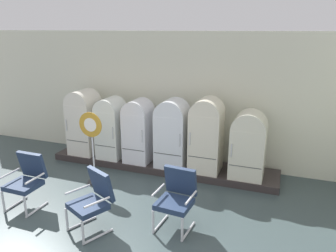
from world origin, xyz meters
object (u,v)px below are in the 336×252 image
at_px(armchair_center, 93,198).
at_px(refrigerator_5, 248,143).
at_px(refrigerator_0, 84,120).
at_px(armchair_left, 27,178).
at_px(armchair_right, 177,196).
at_px(sign_stand, 92,147).
at_px(refrigerator_3, 172,131).
at_px(refrigerator_1, 111,126).
at_px(refrigerator_4, 206,133).
at_px(refrigerator_2, 138,129).

bearing_deg(armchair_center, refrigerator_5, 50.25).
relative_size(refrigerator_0, armchair_center, 1.58).
bearing_deg(armchair_left, refrigerator_5, 32.50).
bearing_deg(refrigerator_5, armchair_right, -113.74).
xyz_separation_m(refrigerator_5, sign_stand, (-3.04, -1.12, -0.07)).
height_order(refrigerator_0, refrigerator_3, refrigerator_0).
bearing_deg(refrigerator_0, sign_stand, -50.14).
xyz_separation_m(refrigerator_1, refrigerator_3, (1.56, -0.01, 0.04)).
height_order(refrigerator_3, refrigerator_4, refrigerator_4).
xyz_separation_m(refrigerator_1, refrigerator_4, (2.33, 0.01, 0.08)).
bearing_deg(refrigerator_0, refrigerator_3, -0.93).
bearing_deg(refrigerator_5, refrigerator_0, 179.57).
bearing_deg(refrigerator_3, armchair_center, -100.13).
relative_size(refrigerator_5, armchair_right, 1.40).
distance_m(refrigerator_5, armchair_right, 2.23).
bearing_deg(refrigerator_2, refrigerator_5, 0.18).
bearing_deg(armchair_center, armchair_right, 23.62).
distance_m(armchair_center, sign_stand, 1.72).
relative_size(refrigerator_1, sign_stand, 0.94).
bearing_deg(armchair_center, sign_stand, 122.39).
bearing_deg(refrigerator_0, refrigerator_1, -2.16).
relative_size(refrigerator_2, refrigerator_3, 0.96).
xyz_separation_m(refrigerator_2, armchair_left, (-1.17, -2.33, -0.38)).
distance_m(refrigerator_1, sign_stand, 1.14).
relative_size(refrigerator_0, sign_stand, 1.02).
distance_m(refrigerator_1, armchair_left, 2.41).
bearing_deg(refrigerator_5, refrigerator_3, -179.74).
xyz_separation_m(refrigerator_4, armchair_center, (-1.23, -2.57, -0.46)).
height_order(armchair_center, sign_stand, sign_stand).
relative_size(refrigerator_0, refrigerator_2, 1.08).
xyz_separation_m(refrigerator_4, sign_stand, (-2.14, -1.13, -0.19)).
xyz_separation_m(refrigerator_3, sign_stand, (-1.37, -1.11, -0.15)).
bearing_deg(armchair_right, armchair_center, -156.38).
height_order(refrigerator_5, armchair_right, refrigerator_5).
bearing_deg(refrigerator_3, refrigerator_2, -179.97).
bearing_deg(sign_stand, refrigerator_1, 99.72).
xyz_separation_m(armchair_right, sign_stand, (-2.15, 0.89, 0.27)).
bearing_deg(refrigerator_5, armchair_center, -129.75).
relative_size(refrigerator_2, refrigerator_4, 0.91).
relative_size(refrigerator_4, armchair_center, 1.61).
relative_size(refrigerator_0, refrigerator_4, 0.98).
height_order(refrigerator_3, armchair_center, refrigerator_3).
bearing_deg(armchair_center, armchair_left, 171.88).
bearing_deg(refrigerator_1, armchair_right, -40.70).
bearing_deg(armchair_center, refrigerator_1, 113.32).
height_order(refrigerator_2, refrigerator_4, refrigerator_4).
distance_m(refrigerator_5, armchair_center, 3.34).
height_order(refrigerator_0, refrigerator_5, refrigerator_0).
relative_size(refrigerator_3, armchair_right, 1.53).
bearing_deg(refrigerator_3, refrigerator_0, 179.07).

